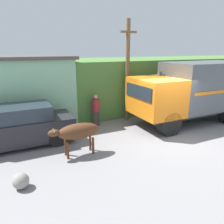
{
  "coord_description": "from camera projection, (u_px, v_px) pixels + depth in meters",
  "views": [
    {
      "loc": [
        -6.41,
        -7.1,
        3.83
      ],
      "look_at": [
        -2.66,
        0.72,
        1.32
      ],
      "focal_mm": 35.0,
      "sensor_mm": 36.0,
      "label": 1
    }
  ],
  "objects": [
    {
      "name": "ground_plane",
      "position": [
        172.0,
        137.0,
        9.88
      ],
      "size": [
        60.0,
        60.0,
        0.0
      ],
      "primitive_type": "plane",
      "color": "gray"
    },
    {
      "name": "hillside_embankment",
      "position": [
        112.0,
        83.0,
        14.81
      ],
      "size": [
        32.0,
        5.63,
        3.18
      ],
      "color": "#4C7A38",
      "rests_on": "ground_plane"
    },
    {
      "name": "building_backdrop",
      "position": [
        28.0,
        91.0,
        10.98
      ],
      "size": [
        4.65,
        2.7,
        3.5
      ],
      "color": "#8CC69E",
      "rests_on": "ground_plane"
    },
    {
      "name": "cargo_truck",
      "position": [
        194.0,
        90.0,
        11.44
      ],
      "size": [
        6.53,
        2.51,
        3.17
      ],
      "rotation": [
        0.0,
        0.0,
        0.03
      ],
      "color": "#2D2D2D",
      "rests_on": "ground_plane"
    },
    {
      "name": "brown_cow",
      "position": [
        78.0,
        132.0,
        7.98
      ],
      "size": [
        1.89,
        0.58,
        1.23
      ],
      "rotation": [
        0.0,
        0.0,
        0.18
      ],
      "color": "#512D19",
      "rests_on": "ground_plane"
    },
    {
      "name": "parked_suv",
      "position": [
        18.0,
        127.0,
        8.8
      ],
      "size": [
        4.41,
        1.73,
        1.67
      ],
      "rotation": [
        0.0,
        0.0,
        0.03
      ],
      "color": "#232328",
      "rests_on": "ground_plane"
    },
    {
      "name": "pedestrian_on_hill",
      "position": [
        96.0,
        109.0,
        11.15
      ],
      "size": [
        0.42,
        0.42,
        1.62
      ],
      "rotation": [
        0.0,
        0.0,
        2.96
      ],
      "color": "#38332D",
      "rests_on": "ground_plane"
    },
    {
      "name": "utility_pole",
      "position": [
        128.0,
        70.0,
        11.53
      ],
      "size": [
        0.9,
        0.22,
        5.29
      ],
      "color": "brown",
      "rests_on": "ground_plane"
    },
    {
      "name": "roadside_rock",
      "position": [
        21.0,
        181.0,
        6.18
      ],
      "size": [
        0.46,
        0.46,
        0.46
      ],
      "color": "gray",
      "rests_on": "ground_plane"
    }
  ]
}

